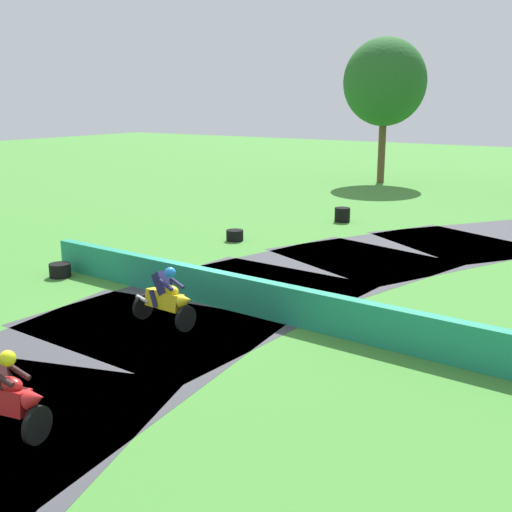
% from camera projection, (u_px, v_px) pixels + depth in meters
% --- Properties ---
extents(ground_plane, '(120.00, 120.00, 0.00)m').
position_uv_depth(ground_plane, '(209.00, 303.00, 16.65)').
color(ground_plane, '#428433').
extents(track_asphalt, '(12.05, 35.25, 0.01)m').
position_uv_depth(track_asphalt, '(259.00, 315.00, 15.70)').
color(track_asphalt, '#3D3D42').
rests_on(track_asphalt, ground).
extents(safety_barrier, '(22.46, 1.62, 0.90)m').
position_uv_depth(safety_barrier, '(406.00, 331.00, 13.38)').
color(safety_barrier, '#1E8466').
rests_on(safety_barrier, ground).
extents(motorcycle_lead_yellow, '(1.70, 0.77, 1.42)m').
position_uv_depth(motorcycle_lead_yellow, '(167.00, 298.00, 14.90)').
color(motorcycle_lead_yellow, black).
rests_on(motorcycle_lead_yellow, ground).
extents(motorcycle_chase_red, '(1.68, 0.94, 1.42)m').
position_uv_depth(motorcycle_chase_red, '(5.00, 395.00, 10.03)').
color(motorcycle_chase_red, black).
rests_on(motorcycle_chase_red, ground).
extents(tire_stack_near, '(0.65, 0.65, 0.60)m').
position_uv_depth(tire_stack_near, '(342.00, 215.00, 27.45)').
color(tire_stack_near, black).
rests_on(tire_stack_near, ground).
extents(tire_stack_mid_a, '(0.63, 0.63, 0.40)m').
position_uv_depth(tire_stack_mid_a, '(235.00, 235.00, 23.84)').
color(tire_stack_mid_a, black).
rests_on(tire_stack_mid_a, ground).
extents(tire_stack_mid_b, '(0.63, 0.63, 0.40)m').
position_uv_depth(tire_stack_mid_b, '(60.00, 270.00, 19.05)').
color(tire_stack_mid_b, black).
rests_on(tire_stack_mid_b, ground).
extents(tree_far_left, '(4.94, 4.94, 8.62)m').
position_uv_depth(tree_far_left, '(385.00, 82.00, 38.70)').
color(tree_far_left, brown).
rests_on(tree_far_left, ground).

